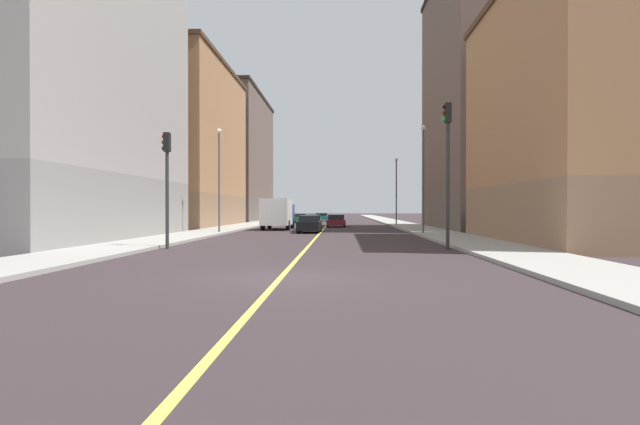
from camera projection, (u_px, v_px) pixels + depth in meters
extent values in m
plane|color=#34292C|center=(281.00, 278.00, 13.88)|extent=(400.00, 400.00, 0.00)
cube|color=#9E9B93|center=(399.00, 224.00, 62.47)|extent=(3.58, 168.00, 0.15)
cube|color=#9E9B93|center=(258.00, 223.00, 63.20)|extent=(3.58, 168.00, 0.15)
cube|color=#E5D14C|center=(328.00, 224.00, 62.84)|extent=(0.16, 154.00, 0.01)
cube|color=#8F6B4F|center=(595.00, 214.00, 27.98)|extent=(10.13, 16.33, 3.21)
cube|color=#A8754C|center=(596.00, 87.00, 27.93)|extent=(10.13, 16.33, 10.67)
cube|color=brown|center=(493.00, 212.00, 46.93)|extent=(10.13, 18.21, 3.13)
cube|color=brown|center=(493.00, 85.00, 46.84)|extent=(10.13, 18.21, 20.32)
cube|color=gray|center=(53.00, 208.00, 30.47)|extent=(10.13, 20.61, 3.86)
cube|color=#9E9993|center=(52.00, 12.00, 30.38)|extent=(10.13, 20.61, 19.50)
cube|color=#8F6B4F|center=(180.00, 211.00, 54.57)|extent=(10.13, 21.09, 3.38)
cube|color=#A8754C|center=(180.00, 132.00, 54.50)|extent=(10.13, 21.09, 13.50)
cube|color=#4B3422|center=(180.00, 67.00, 54.45)|extent=(10.43, 21.39, 0.40)
cube|color=brown|center=(230.00, 210.00, 79.25)|extent=(10.13, 24.13, 3.45)
cube|color=brown|center=(230.00, 149.00, 79.18)|extent=(10.13, 24.13, 15.55)
cube|color=#2B221D|center=(230.00, 97.00, 79.12)|extent=(10.43, 24.43, 0.40)
cylinder|color=#2D2D2D|center=(448.00, 186.00, 23.43)|extent=(0.16, 0.16, 5.84)
cube|color=black|center=(448.00, 113.00, 23.40)|extent=(0.28, 0.32, 0.90)
sphere|color=#320404|center=(444.00, 107.00, 23.41)|extent=(0.20, 0.20, 0.20)
sphere|color=#352204|center=(444.00, 113.00, 23.41)|extent=(0.20, 0.20, 0.20)
sphere|color=green|center=(444.00, 119.00, 23.41)|extent=(0.20, 0.20, 0.20)
cylinder|color=#2D2D2D|center=(167.00, 200.00, 23.98)|extent=(0.16, 0.16, 4.57)
cube|color=black|center=(167.00, 142.00, 23.96)|extent=(0.28, 0.32, 0.90)
sphere|color=red|center=(164.00, 136.00, 23.96)|extent=(0.20, 0.20, 0.20)
sphere|color=#352204|center=(164.00, 142.00, 23.97)|extent=(0.20, 0.20, 0.20)
sphere|color=black|center=(164.00, 148.00, 23.97)|extent=(0.20, 0.20, 0.20)
cylinder|color=#4C4C51|center=(423.00, 181.00, 36.71)|extent=(0.14, 0.14, 7.41)
sphere|color=#EAEACC|center=(423.00, 128.00, 36.68)|extent=(0.36, 0.36, 0.36)
cylinder|color=#4C4C51|center=(219.00, 182.00, 38.33)|extent=(0.14, 0.14, 7.43)
sphere|color=#EAEACC|center=(219.00, 131.00, 38.30)|extent=(0.36, 0.36, 0.36)
cylinder|color=#4C4C51|center=(396.00, 193.00, 54.69)|extent=(0.14, 0.14, 6.86)
sphere|color=#EAEACC|center=(396.00, 160.00, 54.66)|extent=(0.36, 0.36, 0.36)
cube|color=black|center=(309.00, 226.00, 40.14)|extent=(1.77, 4.16, 0.68)
cube|color=black|center=(309.00, 218.00, 40.08)|extent=(1.54, 1.99, 0.46)
cylinder|color=black|center=(301.00, 228.00, 41.47)|extent=(0.23, 0.64, 0.64)
cylinder|color=black|center=(320.00, 228.00, 41.38)|extent=(0.23, 0.64, 0.64)
cylinder|color=black|center=(298.00, 229.00, 38.90)|extent=(0.23, 0.64, 0.64)
cylinder|color=black|center=(318.00, 229.00, 38.82)|extent=(0.23, 0.64, 0.64)
cube|color=gold|center=(313.00, 221.00, 56.77)|extent=(1.89, 4.27, 0.55)
cube|color=black|center=(313.00, 217.00, 56.70)|extent=(1.61, 2.01, 0.46)
cylinder|color=black|center=(307.00, 223.00, 58.08)|extent=(0.24, 0.65, 0.64)
cylinder|color=black|center=(321.00, 223.00, 58.07)|extent=(0.24, 0.65, 0.64)
cylinder|color=black|center=(306.00, 223.00, 55.47)|extent=(0.24, 0.65, 0.64)
cylinder|color=black|center=(320.00, 223.00, 55.46)|extent=(0.24, 0.65, 0.64)
cube|color=#196670|center=(322.00, 218.00, 77.66)|extent=(2.04, 3.99, 0.59)
cube|color=black|center=(322.00, 214.00, 77.84)|extent=(1.73, 1.79, 0.42)
cylinder|color=black|center=(316.00, 219.00, 78.87)|extent=(0.25, 0.65, 0.64)
cylinder|color=black|center=(327.00, 219.00, 78.87)|extent=(0.25, 0.65, 0.64)
cylinder|color=black|center=(316.00, 219.00, 76.44)|extent=(0.25, 0.65, 0.64)
cylinder|color=black|center=(327.00, 219.00, 76.44)|extent=(0.25, 0.65, 0.64)
cube|color=maroon|center=(336.00, 222.00, 52.74)|extent=(1.91, 4.12, 0.56)
cube|color=black|center=(336.00, 217.00, 52.82)|extent=(1.66, 2.12, 0.51)
cylinder|color=black|center=(328.00, 224.00, 54.03)|extent=(0.23, 0.64, 0.64)
cylinder|color=black|center=(344.00, 224.00, 53.98)|extent=(0.23, 0.64, 0.64)
cylinder|color=black|center=(328.00, 224.00, 51.50)|extent=(0.23, 0.64, 0.64)
cylinder|color=black|center=(345.00, 224.00, 51.45)|extent=(0.23, 0.64, 0.64)
cube|color=#1E6B38|center=(300.00, 219.00, 69.55)|extent=(1.78, 4.00, 0.59)
cube|color=black|center=(300.00, 215.00, 69.60)|extent=(1.54, 1.86, 0.42)
cylinder|color=black|center=(295.00, 220.00, 70.82)|extent=(0.23, 0.64, 0.64)
cylinder|color=black|center=(306.00, 220.00, 70.73)|extent=(0.23, 0.64, 0.64)
cylinder|color=black|center=(293.00, 220.00, 68.36)|extent=(0.23, 0.64, 0.64)
cylinder|color=black|center=(305.00, 220.00, 68.28)|extent=(0.23, 0.64, 0.64)
cube|color=navy|center=(281.00, 215.00, 48.98)|extent=(2.40, 1.92, 1.95)
cube|color=silver|center=(277.00, 212.00, 45.35)|extent=(2.40, 4.52, 2.31)
cylinder|color=black|center=(270.00, 224.00, 48.69)|extent=(0.30, 0.90, 0.90)
cylinder|color=black|center=(292.00, 224.00, 48.60)|extent=(0.30, 0.90, 0.90)
cylinder|color=black|center=(263.00, 225.00, 44.45)|extent=(0.30, 0.90, 0.90)
cylinder|color=black|center=(288.00, 225.00, 44.36)|extent=(0.30, 0.90, 0.90)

